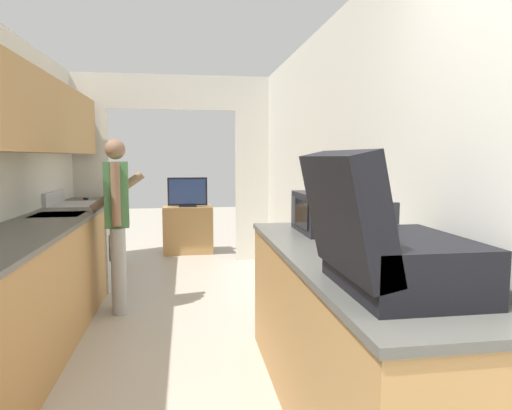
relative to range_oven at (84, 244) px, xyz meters
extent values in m
cube|color=#B2844C|center=(-0.15, -1.25, 1.33)|extent=(0.32, 4.20, 0.66)
cube|color=silver|center=(2.28, -2.27, 0.78)|extent=(0.06, 7.66, 2.50)
cube|color=silver|center=(-0.18, 0.99, 0.56)|extent=(0.65, 0.06, 2.05)
cube|color=silver|center=(2.13, 0.99, 0.56)|extent=(0.65, 0.06, 2.05)
cube|color=silver|center=(0.97, 0.99, 1.81)|extent=(2.96, 0.06, 0.45)
cube|color=#B2844C|center=(-0.01, -1.86, -0.02)|extent=(0.60, 2.99, 0.89)
cube|color=#565651|center=(-0.01, -1.87, 0.44)|extent=(0.62, 3.00, 0.03)
cube|color=#B2844C|center=(-0.01, 0.61, -0.02)|extent=(0.60, 0.48, 0.89)
cube|color=#565651|center=(-0.01, 0.61, 0.44)|extent=(0.62, 0.50, 0.03)
cube|color=#9EA3A8|center=(-0.01, -0.93, 0.45)|extent=(0.42, 0.44, 0.00)
cube|color=#B2844C|center=(1.95, -2.92, -0.02)|extent=(0.60, 2.32, 0.89)
cube|color=#565651|center=(1.95, -2.92, 0.44)|extent=(0.62, 2.34, 0.03)
cube|color=#B7B7BC|center=(0.00, 0.00, -0.01)|extent=(0.62, 0.73, 0.92)
cube|color=black|center=(0.32, 0.00, -0.01)|extent=(0.01, 0.50, 0.28)
cylinder|color=#B7B7BC|center=(0.34, 0.00, 0.22)|extent=(0.02, 0.58, 0.02)
cube|color=#B7B7BC|center=(-0.29, 0.00, 0.52)|extent=(0.04, 0.73, 0.14)
cylinder|color=#232328|center=(0.13, -0.16, 0.45)|extent=(0.16, 0.16, 0.01)
cylinder|color=#232328|center=(0.13, 0.16, 0.45)|extent=(0.16, 0.16, 0.01)
cylinder|color=#232328|center=(-0.12, -0.16, 0.45)|extent=(0.16, 0.16, 0.01)
cylinder|color=#232328|center=(-0.12, 0.16, 0.45)|extent=(0.16, 0.16, 0.01)
cylinder|color=#9E9E9E|center=(0.51, -1.01, -0.07)|extent=(0.14, 0.14, 0.79)
cylinder|color=#9E9E9E|center=(0.50, -0.84, -0.07)|extent=(0.14, 0.14, 0.79)
cube|color=#4C844C|center=(0.51, -0.93, 0.63)|extent=(0.23, 0.23, 0.60)
cylinder|color=#8C664C|center=(0.52, -1.07, 0.64)|extent=(0.09, 0.09, 0.57)
cylinder|color=#8C664C|center=(0.49, -0.78, 0.64)|extent=(0.51, 0.13, 0.39)
sphere|color=#8C664C|center=(0.51, -0.93, 1.03)|extent=(0.18, 0.18, 0.18)
cube|color=black|center=(1.95, -3.58, 0.56)|extent=(0.45, 0.61, 0.21)
cube|color=black|center=(1.72, -3.58, 0.76)|extent=(0.21, 0.61, 0.47)
cube|color=#2D2D33|center=(1.95, -3.26, 0.71)|extent=(0.27, 0.02, 0.10)
cube|color=black|center=(2.06, -2.23, 0.59)|extent=(0.34, 0.53, 0.27)
cube|color=black|center=(1.89, -2.28, 0.59)|extent=(0.01, 0.32, 0.18)
cube|color=#38383D|center=(1.89, -2.05, 0.59)|extent=(0.01, 0.11, 0.19)
cube|color=gold|center=(2.00, -2.88, 0.46)|extent=(0.18, 0.25, 0.02)
cube|color=white|center=(2.01, -2.88, 0.48)|extent=(0.26, 0.28, 0.02)
cube|color=#B2844C|center=(1.15, 1.61, -0.12)|extent=(0.73, 0.42, 0.70)
cube|color=black|center=(1.15, 1.57, 0.24)|extent=(0.25, 0.16, 0.02)
cube|color=black|center=(1.15, 1.57, 0.46)|extent=(0.58, 0.04, 0.41)
cube|color=navy|center=(1.15, 1.54, 0.46)|extent=(0.53, 0.01, 0.36)
cube|color=#B7B7BC|center=(-0.06, 0.65, 0.46)|extent=(0.14, 0.19, 0.00)
cube|color=black|center=(-0.06, 0.49, 0.46)|extent=(0.08, 0.11, 0.02)
camera|label=1|loc=(1.13, -5.21, 0.97)|focal=32.00mm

